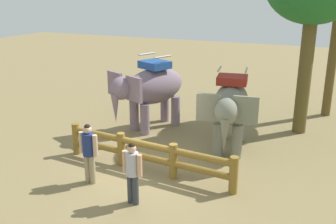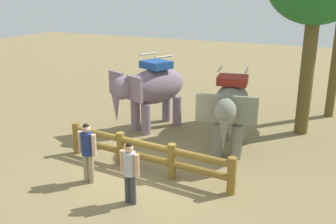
% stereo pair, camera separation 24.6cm
% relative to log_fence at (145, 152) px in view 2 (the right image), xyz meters
% --- Properties ---
extents(ground_plane, '(60.00, 60.00, 0.00)m').
position_rel_log_fence_xyz_m(ground_plane, '(0.00, -0.15, -0.61)').
color(ground_plane, olive).
extents(log_fence, '(5.63, 0.70, 1.05)m').
position_rel_log_fence_xyz_m(log_fence, '(0.00, 0.00, 0.00)').
color(log_fence, olive).
rests_on(log_fence, ground).
extents(elephant_near_left, '(2.54, 3.42, 2.89)m').
position_rel_log_fence_xyz_m(elephant_near_left, '(-1.52, 3.39, 1.02)').
color(elephant_near_left, slate).
rests_on(elephant_near_left, ground).
extents(elephant_center, '(1.91, 3.29, 2.77)m').
position_rel_log_fence_xyz_m(elephant_center, '(1.81, 2.52, 0.95)').
color(elephant_center, slate).
rests_on(elephant_center, ground).
extents(tourist_woman_in_black, '(0.58, 0.36, 1.65)m').
position_rel_log_fence_xyz_m(tourist_woman_in_black, '(0.51, -1.76, 0.35)').
color(tourist_woman_in_black, '#33383D').
rests_on(tourist_woman_in_black, ground).
extents(tourist_man_in_blue, '(0.61, 0.37, 1.74)m').
position_rel_log_fence_xyz_m(tourist_man_in_blue, '(-1.13, -1.27, 0.40)').
color(tourist_man_in_blue, '#9A8A67').
rests_on(tourist_man_in_blue, ground).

